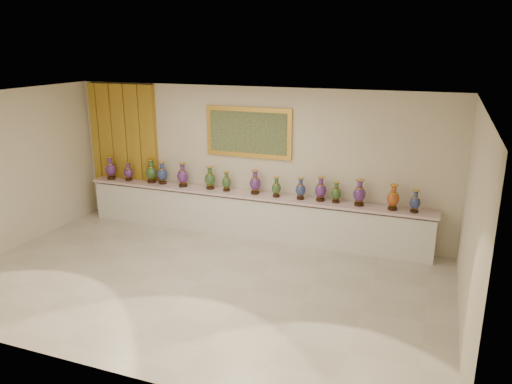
# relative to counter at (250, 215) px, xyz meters

# --- Properties ---
(ground) EXTENTS (8.00, 8.00, 0.00)m
(ground) POSITION_rel_counter_xyz_m (0.00, -2.27, -0.44)
(ground) COLOR beige
(ground) RESTS_ON ground
(room) EXTENTS (8.00, 8.00, 8.00)m
(room) POSITION_rel_counter_xyz_m (-2.56, 0.17, 1.16)
(room) COLOR beige
(room) RESTS_ON ground
(counter) EXTENTS (7.28, 0.48, 0.90)m
(counter) POSITION_rel_counter_xyz_m (0.00, 0.00, 0.00)
(counter) COLOR white
(counter) RESTS_ON ground
(vase_0) EXTENTS (0.30, 0.30, 0.51)m
(vase_0) POSITION_rel_counter_xyz_m (-3.28, -0.05, 0.69)
(vase_0) COLOR black
(vase_0) RESTS_ON counter
(vase_1) EXTENTS (0.23, 0.23, 0.42)m
(vase_1) POSITION_rel_counter_xyz_m (-2.84, -0.02, 0.65)
(vase_1) COLOR black
(vase_1) RESTS_ON counter
(vase_2) EXTENTS (0.27, 0.27, 0.51)m
(vase_2) POSITION_rel_counter_xyz_m (-2.29, 0.02, 0.69)
(vase_2) COLOR black
(vase_2) RESTS_ON counter
(vase_3) EXTENTS (0.24, 0.24, 0.48)m
(vase_3) POSITION_rel_counter_xyz_m (-2.01, 0.02, 0.68)
(vase_3) COLOR black
(vase_3) RESTS_ON counter
(vase_4) EXTENTS (0.31, 0.31, 0.51)m
(vase_4) POSITION_rel_counter_xyz_m (-1.49, -0.03, 0.69)
(vase_4) COLOR black
(vase_4) RESTS_ON counter
(vase_5) EXTENTS (0.28, 0.28, 0.48)m
(vase_5) POSITION_rel_counter_xyz_m (-0.88, 0.01, 0.68)
(vase_5) COLOR black
(vase_5) RESTS_ON counter
(vase_6) EXTENTS (0.21, 0.21, 0.41)m
(vase_6) POSITION_rel_counter_xyz_m (-0.50, 0.00, 0.65)
(vase_6) COLOR black
(vase_6) RESTS_ON counter
(vase_7) EXTENTS (0.28, 0.28, 0.49)m
(vase_7) POSITION_rel_counter_xyz_m (0.12, 0.01, 0.68)
(vase_7) COLOR black
(vase_7) RESTS_ON counter
(vase_8) EXTENTS (0.22, 0.22, 0.40)m
(vase_8) POSITION_rel_counter_xyz_m (0.58, -0.04, 0.64)
(vase_8) COLOR black
(vase_8) RESTS_ON counter
(vase_9) EXTENTS (0.23, 0.23, 0.42)m
(vase_9) POSITION_rel_counter_xyz_m (1.07, -0.02, 0.65)
(vase_9) COLOR black
(vase_9) RESTS_ON counter
(vase_10) EXTENTS (0.23, 0.23, 0.47)m
(vase_10) POSITION_rel_counter_xyz_m (1.46, 0.01, 0.68)
(vase_10) COLOR black
(vase_10) RESTS_ON counter
(vase_11) EXTENTS (0.20, 0.20, 0.40)m
(vase_11) POSITION_rel_counter_xyz_m (1.75, 0.02, 0.64)
(vase_11) COLOR black
(vase_11) RESTS_ON counter
(vase_12) EXTENTS (0.29, 0.29, 0.50)m
(vase_12) POSITION_rel_counter_xyz_m (2.19, -0.01, 0.69)
(vase_12) COLOR black
(vase_12) RESTS_ON counter
(vase_13) EXTENTS (0.28, 0.28, 0.48)m
(vase_13) POSITION_rel_counter_xyz_m (2.81, -0.05, 0.68)
(vase_13) COLOR black
(vase_13) RESTS_ON counter
(vase_14) EXTENTS (0.25, 0.25, 0.41)m
(vase_14) POSITION_rel_counter_xyz_m (3.19, -0.06, 0.65)
(vase_14) COLOR black
(vase_14) RESTS_ON counter
(label_card) EXTENTS (0.10, 0.06, 0.00)m
(label_card) POSITION_rel_counter_xyz_m (-1.39, -0.14, 0.47)
(label_card) COLOR white
(label_card) RESTS_ON counter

